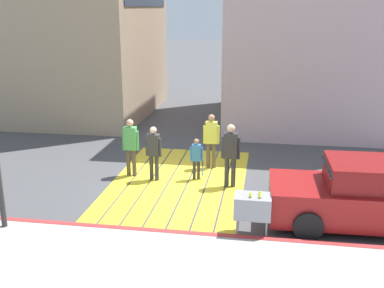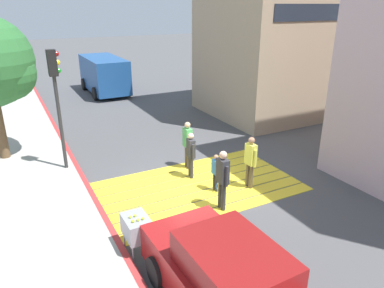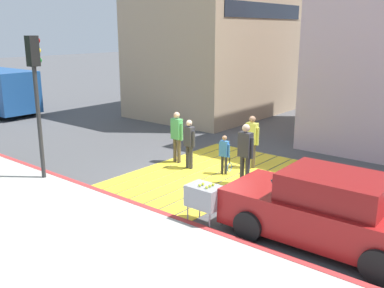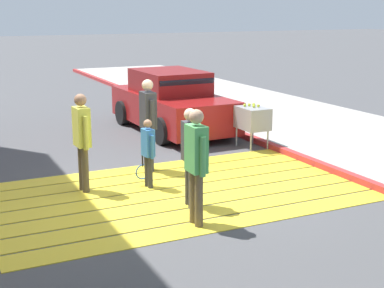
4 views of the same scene
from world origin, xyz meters
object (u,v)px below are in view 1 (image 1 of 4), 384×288
(car_parked_near_curb, at_px, (366,196))
(tennis_ball_cart, at_px, (253,206))
(pedestrian_adult_trailing, at_px, (154,150))
(pedestrian_adult_lead, at_px, (131,143))
(pedestrian_child_with_racket, at_px, (197,157))
(pedestrian_teen_behind, at_px, (231,151))
(pedestrian_adult_side, at_px, (211,137))

(car_parked_near_curb, xyz_separation_m, tennis_ball_cart, (-0.90, 2.55, -0.04))
(pedestrian_adult_trailing, bearing_deg, tennis_ball_cart, -135.34)
(tennis_ball_cart, height_order, pedestrian_adult_lead, pedestrian_adult_lead)
(pedestrian_adult_lead, bearing_deg, tennis_ball_cart, -131.21)
(pedestrian_adult_lead, relative_size, pedestrian_child_with_racket, 1.40)
(tennis_ball_cart, bearing_deg, pedestrian_teen_behind, 14.37)
(tennis_ball_cart, bearing_deg, pedestrian_child_with_racket, 28.16)
(car_parked_near_curb, height_order, pedestrian_adult_lead, pedestrian_adult_lead)
(tennis_ball_cart, xyz_separation_m, pedestrian_adult_side, (4.34, 1.45, 0.31))
(car_parked_near_curb, distance_m, pedestrian_adult_lead, 6.70)
(pedestrian_adult_trailing, xyz_separation_m, pedestrian_adult_side, (1.35, -1.51, 0.07))
(tennis_ball_cart, distance_m, pedestrian_adult_side, 4.58)
(tennis_ball_cart, bearing_deg, pedestrian_adult_side, 18.43)
(tennis_ball_cart, distance_m, pedestrian_teen_behind, 2.95)
(pedestrian_adult_lead, bearing_deg, pedestrian_child_with_racket, -90.51)
(pedestrian_teen_behind, xyz_separation_m, pedestrian_child_with_racket, (0.41, 1.01, -0.36))
(pedestrian_teen_behind, distance_m, pedestrian_child_with_racket, 1.15)
(car_parked_near_curb, relative_size, pedestrian_adult_lead, 2.48)
(pedestrian_adult_side, relative_size, pedestrian_teen_behind, 0.95)
(pedestrian_adult_trailing, relative_size, pedestrian_teen_behind, 0.89)
(pedestrian_adult_side, height_order, pedestrian_teen_behind, pedestrian_teen_behind)
(tennis_ball_cart, relative_size, pedestrian_adult_side, 0.59)
(car_parked_near_curb, xyz_separation_m, pedestrian_child_with_racket, (2.34, 4.28, -0.03))
(pedestrian_adult_lead, distance_m, pedestrian_child_with_racket, 2.01)
(tennis_ball_cart, xyz_separation_m, pedestrian_teen_behind, (2.83, 0.73, 0.36))
(car_parked_near_curb, bearing_deg, tennis_ball_cart, 109.48)
(car_parked_near_curb, height_order, tennis_ball_cart, car_parked_near_curb)
(car_parked_near_curb, relative_size, pedestrian_adult_side, 2.50)
(pedestrian_adult_trailing, bearing_deg, pedestrian_child_with_racket, -78.45)
(car_parked_near_curb, xyz_separation_m, pedestrian_adult_trailing, (2.09, 5.50, 0.21))
(pedestrian_adult_side, relative_size, pedestrian_child_with_racket, 1.39)
(pedestrian_adult_trailing, bearing_deg, pedestrian_teen_behind, -94.09)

